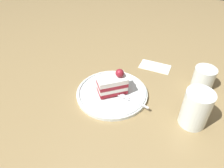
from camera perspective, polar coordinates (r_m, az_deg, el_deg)
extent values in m
plane|color=olive|center=(0.71, 1.06, -4.20)|extent=(2.40, 2.40, 0.00)
cylinder|color=white|center=(0.72, 0.00, -2.49)|extent=(0.24, 0.24, 0.01)
torus|color=white|center=(0.72, 0.00, -2.03)|extent=(0.23, 0.23, 0.01)
cube|color=maroon|center=(0.71, 0.03, -1.53)|extent=(0.11, 0.10, 0.01)
cube|color=white|center=(0.70, 0.03, -0.68)|extent=(0.11, 0.10, 0.01)
cube|color=maroon|center=(0.69, 0.03, 0.20)|extent=(0.11, 0.10, 0.01)
cube|color=white|center=(0.68, 0.03, 1.10)|extent=(0.11, 0.10, 0.01)
cube|color=white|center=(0.68, 0.03, 1.66)|extent=(0.11, 0.10, 0.00)
sphere|color=maroon|center=(0.67, 1.86, 3.03)|extent=(0.03, 0.03, 0.03)
cube|color=silver|center=(0.67, 7.23, -5.24)|extent=(0.07, 0.02, 0.00)
cube|color=silver|center=(0.69, 4.22, -3.80)|extent=(0.02, 0.01, 0.00)
cube|color=silver|center=(0.70, 2.82, -2.78)|extent=(0.03, 0.01, 0.00)
cube|color=silver|center=(0.70, 2.67, -2.94)|extent=(0.03, 0.01, 0.00)
cube|color=silver|center=(0.69, 2.51, -3.09)|extent=(0.03, 0.01, 0.00)
cube|color=silver|center=(0.69, 2.36, -3.24)|extent=(0.03, 0.01, 0.00)
cylinder|color=white|center=(0.80, 23.61, 1.55)|extent=(0.07, 0.07, 0.08)
cylinder|color=beige|center=(0.80, 23.50, 1.22)|extent=(0.06, 0.06, 0.06)
cylinder|color=white|center=(0.64, 21.82, -6.23)|extent=(0.08, 0.08, 0.12)
cylinder|color=black|center=(0.65, 21.62, -6.81)|extent=(0.07, 0.07, 0.09)
cube|color=white|center=(0.87, 11.58, 4.70)|extent=(0.12, 0.07, 0.00)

